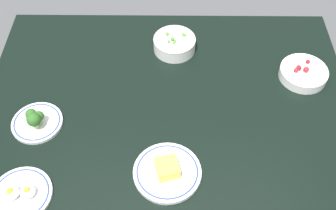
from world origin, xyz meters
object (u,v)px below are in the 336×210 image
Objects in this scene: plate_broccoli at (36,121)px; plate_cheese at (168,171)px; bowl_berries at (303,73)px; bowl_peas at (174,44)px; plate_eggs at (20,194)px.

plate_broccoli reaches higher than plate_cheese.
bowl_berries reaches higher than plate_cheese.
plate_broccoli is 97.42cm from bowl_berries.
plate_broccoli reaches higher than bowl_peas.
plate_cheese is at bearing 157.37° from plate_broccoli.
bowl_peas is 0.94× the size of bowl_berries.
plate_cheese is at bearing -169.80° from plate_eggs.
bowl_berries is 106.38cm from plate_eggs.
plate_cheese is 65.12cm from bowl_berries.
plate_eggs is (44.06, 7.93, -0.25)cm from plate_cheese.
bowl_berries is (-47.89, 14.68, -0.79)cm from bowl_peas.
plate_eggs is (-0.54, 26.52, -1.02)cm from plate_broccoli.
plate_cheese is at bearing 87.81° from bowl_peas.
plate_broccoli is 60.09cm from bowl_peas.
plate_broccoli is 0.98× the size of bowl_berries.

